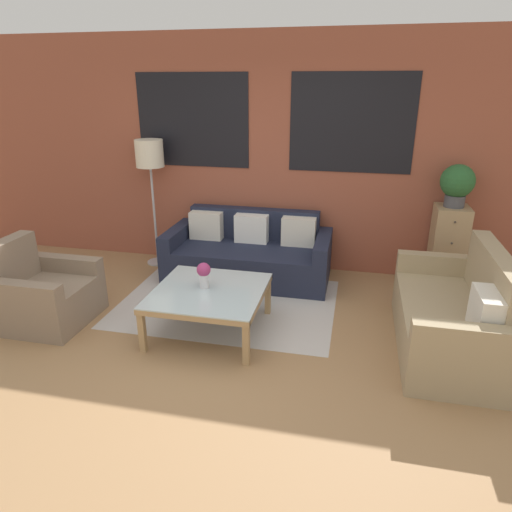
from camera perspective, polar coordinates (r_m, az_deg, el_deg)
The scene contains 11 objects.
ground_plane at distance 3.93m, azimuth -5.48°, elevation -13.81°, with size 16.00×16.00×0.00m, color #9E754C.
wall_back_brick at distance 5.66m, azimuth 1.71°, elevation 12.48°, with size 8.40×0.09×2.80m.
rug at distance 4.97m, azimuth -3.55°, elevation -5.85°, with size 2.28×1.66×0.00m.
couch_dark at distance 5.51m, azimuth -0.90°, elevation 0.19°, with size 1.93×0.88×0.78m.
settee_vintage at distance 4.37m, azimuth 23.52°, elevation -7.10°, with size 0.80×1.61×0.92m.
armchair_corner at distance 4.96m, azimuth -24.95°, elevation -4.43°, with size 0.80×0.82×0.84m.
coffee_table at distance 4.29m, azimuth -5.88°, elevation -4.90°, with size 1.01×1.01×0.43m.
floor_lamp at distance 5.84m, azimuth -13.13°, elevation 11.68°, with size 0.34×0.34×1.59m.
drawer_cabinet at distance 5.62m, azimuth 22.77°, elevation 0.97°, with size 0.36×0.41×0.96m.
potted_plant at distance 5.43m, azimuth 23.85°, elevation 8.31°, with size 0.36×0.36×0.47m.
flower_vase at distance 4.25m, azimuth -6.55°, elevation -2.15°, with size 0.13×0.13×0.25m.
Camera 1 is at (1.06, -3.06, 2.23)m, focal length 32.00 mm.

